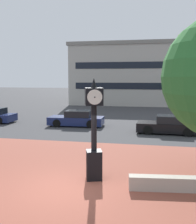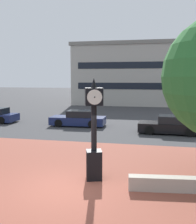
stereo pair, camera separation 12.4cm
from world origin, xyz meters
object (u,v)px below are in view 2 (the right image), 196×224
object	(u,v)px
street_clock	(94,134)
flagpole_primary	(181,70)
car_street_mid	(170,126)
car_street_near	(79,119)
civic_building	(150,74)

from	to	relation	value
street_clock	flagpole_primary	xyz separation A→B (m)	(4.56, 19.55, 2.94)
car_street_mid	flagpole_primary	size ratio (longest dim) A/B	0.53
car_street_near	car_street_mid	xyz separation A→B (m)	(7.23, -1.66, -0.00)
car_street_near	flagpole_primary	world-z (taller)	flagpole_primary
car_street_mid	street_clock	bearing A→B (deg)	163.91
car_street_near	civic_building	world-z (taller)	civic_building
street_clock	car_street_mid	bearing A→B (deg)	54.16
car_street_mid	car_street_near	bearing A→B (deg)	79.27
street_clock	flagpole_primary	distance (m)	20.29
car_street_near	car_street_mid	size ratio (longest dim) A/B	1.03
civic_building	flagpole_primary	bearing A→B (deg)	-77.57
flagpole_primary	civic_building	distance (m)	16.38
street_clock	car_street_near	world-z (taller)	street_clock
car_street_near	flagpole_primary	distance (m)	12.45
street_clock	car_street_near	bearing A→B (deg)	91.54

